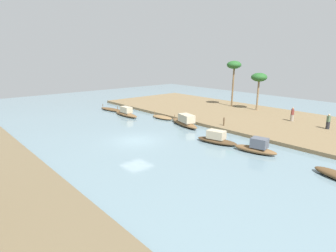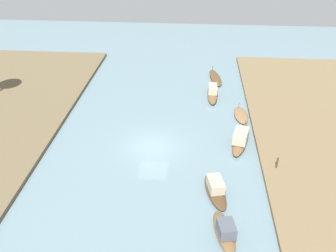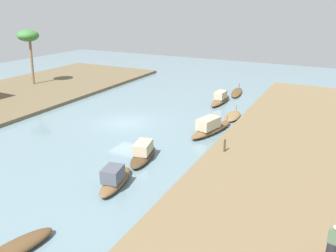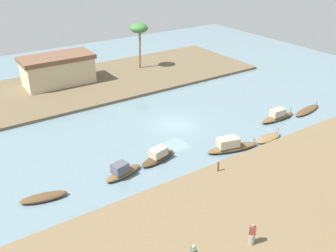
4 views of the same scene
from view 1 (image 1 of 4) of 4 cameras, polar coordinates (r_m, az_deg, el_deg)
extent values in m
plane|color=slate|center=(27.16, -6.28, -2.90)|extent=(74.52, 74.52, 0.00)
cube|color=brown|center=(38.40, 14.08, 2.06)|extent=(42.01, 15.14, 0.34)
ellipsoid|color=brown|center=(36.09, -1.14, 1.75)|extent=(3.31, 1.48, 0.36)
cylinder|color=brown|center=(37.03, -2.66, 2.67)|extent=(0.07, 0.07, 0.50)
ellipsoid|color=#47331E|center=(26.52, 9.62, -2.93)|extent=(4.03, 2.06, 0.45)
cube|color=tan|center=(26.39, 9.52, -1.66)|extent=(1.75, 1.31, 0.74)
ellipsoid|color=brown|center=(24.79, 16.84, -4.50)|extent=(3.71, 1.77, 0.50)
cube|color=#4C515B|center=(24.50, 17.62, -3.19)|extent=(1.43, 1.21, 0.79)
ellipsoid|color=brown|center=(41.91, -11.04, 3.22)|extent=(4.77, 1.83, 0.35)
cylinder|color=brown|center=(43.43, -12.77, 4.00)|extent=(0.07, 0.07, 0.45)
ellipsoid|color=brown|center=(32.62, 3.21, 0.54)|extent=(5.34, 2.40, 0.53)
cube|color=tan|center=(32.02, 3.69, 1.54)|extent=(2.19, 1.54, 0.85)
cylinder|color=brown|center=(34.49, 1.33, 1.98)|extent=(0.07, 0.07, 0.37)
ellipsoid|color=brown|center=(37.91, -8.28, 2.31)|extent=(4.75, 1.10, 0.50)
cube|color=tan|center=(37.74, -8.27, 3.22)|extent=(1.68, 0.91, 0.75)
cylinder|color=brown|center=(39.57, -9.91, 3.43)|extent=(0.07, 0.07, 0.53)
cylinder|color=#232328|center=(34.00, 29.04, 0.12)|extent=(0.41, 0.41, 0.77)
cube|color=#4C664C|center=(33.86, 29.18, 1.25)|extent=(0.27, 0.44, 0.61)
sphere|color=tan|center=(33.78, 29.26, 1.93)|extent=(0.21, 0.21, 0.21)
cylinder|color=gray|center=(36.14, 23.31, 1.49)|extent=(0.55, 0.55, 0.77)
cube|color=brown|center=(36.01, 23.41, 2.57)|extent=(0.45, 0.47, 0.61)
sphere|color=#9E7556|center=(35.94, 23.48, 3.21)|extent=(0.21, 0.21, 0.21)
cylinder|color=#4C3823|center=(31.71, 10.99, 0.87)|extent=(0.14, 0.14, 0.88)
cylinder|color=#7F6647|center=(41.41, 17.32, 5.80)|extent=(0.25, 0.33, 4.07)
ellipsoid|color=#235623|center=(41.15, 17.57, 9.18)|extent=(2.11, 2.11, 1.16)
cylinder|color=brown|center=(43.56, 12.69, 7.49)|extent=(0.25, 0.38, 5.60)
ellipsoid|color=#235623|center=(43.33, 12.93, 11.71)|extent=(2.07, 2.07, 1.14)
camera|label=2|loc=(20.50, 67.25, 33.59)|focal=38.70mm
camera|label=3|loc=(30.62, 53.27, 12.28)|focal=35.82mm
camera|label=4|loc=(45.49, 52.05, 21.81)|focal=40.94mm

